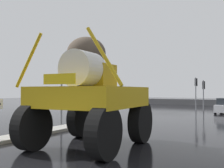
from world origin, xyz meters
name	(u,v)px	position (x,y,z in m)	size (l,w,h in m)	color
ground_plane	(184,117)	(0.00, 18.00, 0.00)	(120.00, 120.00, 0.00)	black
median_island	(39,133)	(-4.50, 5.85, 0.07)	(1.16, 7.34, 0.15)	#9E9B93
oversize_sprayer	(90,100)	(-0.52, 4.63, 1.89)	(4.55, 5.23, 4.39)	black
traffic_signal_near_left	(63,80)	(-5.47, 8.91, 2.91)	(0.24, 0.54, 3.99)	slate
traffic_signal_far_left	(204,89)	(0.33, 25.39, 2.45)	(0.24, 0.55, 3.36)	slate
traffic_signal_far_right	(196,87)	(-0.46, 25.39, 2.70)	(0.24, 0.55, 3.70)	slate
bare_tree_left	(86,54)	(-11.42, 20.12, 6.40)	(4.38, 4.38, 8.30)	#473828
roadside_barrier	(216,103)	(0.00, 37.26, 0.45)	(28.47, 0.24, 0.90)	#59595B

